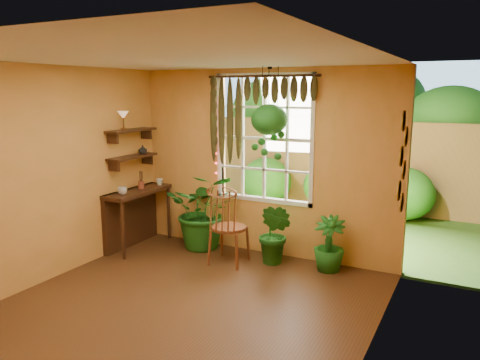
{
  "coord_description": "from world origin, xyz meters",
  "views": [
    {
      "loc": [
        2.77,
        -3.86,
        2.39
      ],
      "look_at": [
        0.18,
        1.15,
        1.3
      ],
      "focal_mm": 35.0,
      "sensor_mm": 36.0,
      "label": 1
    }
  ],
  "objects_px": {
    "counter_ledge": "(133,211)",
    "windsor_chair": "(228,238)",
    "potted_plant_left": "(205,210)",
    "hanging_basket": "(269,123)",
    "potted_plant_mid": "(275,234)"
  },
  "relations": [
    {
      "from": "counter_ledge",
      "to": "hanging_basket",
      "type": "bearing_deg",
      "value": 10.75
    },
    {
      "from": "counter_ledge",
      "to": "windsor_chair",
      "type": "height_order",
      "value": "windsor_chair"
    },
    {
      "from": "potted_plant_left",
      "to": "hanging_basket",
      "type": "height_order",
      "value": "hanging_basket"
    },
    {
      "from": "windsor_chair",
      "to": "potted_plant_mid",
      "type": "height_order",
      "value": "windsor_chair"
    },
    {
      "from": "hanging_basket",
      "to": "windsor_chair",
      "type": "bearing_deg",
      "value": -135.61
    },
    {
      "from": "counter_ledge",
      "to": "potted_plant_left",
      "type": "bearing_deg",
      "value": 21.59
    },
    {
      "from": "potted_plant_left",
      "to": "hanging_basket",
      "type": "relative_size",
      "value": 0.94
    },
    {
      "from": "counter_ledge",
      "to": "windsor_chair",
      "type": "relative_size",
      "value": 0.92
    },
    {
      "from": "potted_plant_left",
      "to": "potted_plant_mid",
      "type": "height_order",
      "value": "potted_plant_left"
    },
    {
      "from": "counter_ledge",
      "to": "hanging_basket",
      "type": "height_order",
      "value": "hanging_basket"
    },
    {
      "from": "hanging_basket",
      "to": "potted_plant_mid",
      "type": "bearing_deg",
      "value": -39.58
    },
    {
      "from": "counter_ledge",
      "to": "potted_plant_left",
      "type": "distance_m",
      "value": 1.12
    },
    {
      "from": "counter_ledge",
      "to": "potted_plant_left",
      "type": "xyz_separation_m",
      "value": [
        1.04,
        0.41,
        0.04
      ]
    },
    {
      "from": "counter_ledge",
      "to": "windsor_chair",
      "type": "bearing_deg",
      "value": -0.52
    },
    {
      "from": "potted_plant_left",
      "to": "hanging_basket",
      "type": "xyz_separation_m",
      "value": [
        1.06,
        -0.01,
        1.36
      ]
    }
  ]
}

